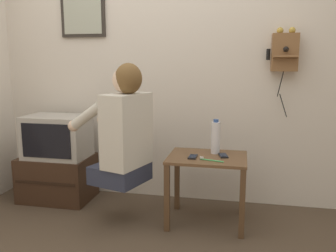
{
  "coord_description": "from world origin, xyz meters",
  "views": [
    {
      "loc": [
        0.62,
        -1.91,
        1.26
      ],
      "look_at": [
        0.08,
        0.7,
        0.77
      ],
      "focal_mm": 38.0,
      "sensor_mm": 36.0,
      "label": 1
    }
  ],
  "objects": [
    {
      "name": "toothbrush",
      "position": [
        0.41,
        0.62,
        0.55
      ],
      "size": [
        0.18,
        0.06,
        0.02
      ],
      "rotation": [
        0.0,
        0.0,
        1.3
      ],
      "color": "#4CBF66",
      "rests_on": "side_table"
    },
    {
      "name": "cell_phone_spare",
      "position": [
        0.5,
        0.77,
        0.55
      ],
      "size": [
        0.09,
        0.13,
        0.01
      ],
      "rotation": [
        0.0,
        0.0,
        0.23
      ],
      "color": "black",
      "rests_on": "side_table"
    },
    {
      "name": "framed_picture",
      "position": [
        -0.82,
        1.21,
        1.68
      ],
      "size": [
        0.42,
        0.03,
        0.4
      ],
      "color": "#2D2823"
    },
    {
      "name": "water_bottle",
      "position": [
        0.43,
        0.85,
        0.67
      ],
      "size": [
        0.07,
        0.07,
        0.27
      ],
      "color": "silver",
      "rests_on": "side_table"
    },
    {
      "name": "side_table",
      "position": [
        0.38,
        0.75,
        0.43
      ],
      "size": [
        0.6,
        0.47,
        0.54
      ],
      "color": "brown",
      "rests_on": "ground_plane"
    },
    {
      "name": "tv_stand",
      "position": [
        -1.02,
        0.95,
        0.2
      ],
      "size": [
        0.63,
        0.44,
        0.41
      ],
      "color": "#382316",
      "rests_on": "ground_plane"
    },
    {
      "name": "cell_phone_held",
      "position": [
        0.27,
        0.69,
        0.55
      ],
      "size": [
        0.06,
        0.13,
        0.01
      ],
      "rotation": [
        0.0,
        0.0,
        -0.04
      ],
      "color": "black",
      "rests_on": "side_table"
    },
    {
      "name": "wall_phone_antique",
      "position": [
        0.95,
        1.16,
        1.34
      ],
      "size": [
        0.25,
        0.18,
        0.72
      ],
      "color": "brown"
    },
    {
      "name": "wall_back",
      "position": [
        0.0,
        1.25,
        1.27
      ],
      "size": [
        6.8,
        0.05,
        2.55
      ],
      "color": "beige",
      "rests_on": "ground_plane"
    },
    {
      "name": "television",
      "position": [
        -0.99,
        0.94,
        0.6
      ],
      "size": [
        0.55,
        0.38,
        0.38
      ],
      "color": "#ADA89E",
      "rests_on": "tv_stand"
    },
    {
      "name": "person",
      "position": [
        -0.25,
        0.61,
        0.75
      ],
      "size": [
        0.62,
        0.54,
        0.92
      ],
      "rotation": [
        0.0,
        0.0,
        1.26
      ],
      "color": "#2D3347",
      "rests_on": "ground_plane"
    }
  ]
}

